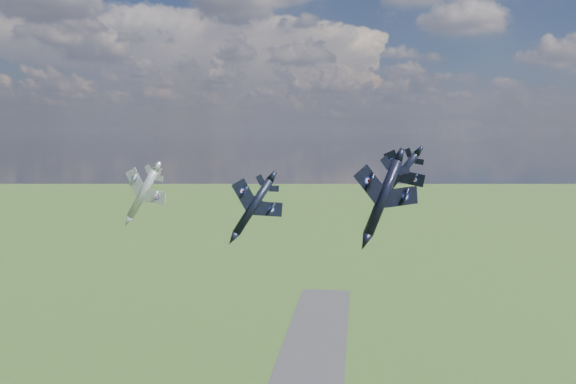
% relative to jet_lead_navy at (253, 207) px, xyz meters
% --- Properties ---
extents(jet_lead_navy, '(13.74, 16.25, 7.83)m').
position_rel_jet_lead_navy_xyz_m(jet_lead_navy, '(0.00, 0.00, 0.00)').
color(jet_lead_navy, black).
extents(jet_right_navy, '(14.42, 16.34, 6.33)m').
position_rel_jet_lead_navy_xyz_m(jet_right_navy, '(19.74, -17.56, 3.83)').
color(jet_right_navy, black).
extents(jet_high_navy, '(14.27, 16.75, 8.53)m').
position_rel_jet_lead_navy_xyz_m(jet_high_navy, '(24.38, 20.65, 3.75)').
color(jet_high_navy, black).
extents(jet_left_silver, '(13.96, 17.06, 8.47)m').
position_rel_jet_lead_navy_xyz_m(jet_left_silver, '(-23.73, 13.29, 0.32)').
color(jet_left_silver, '#A2A4AD').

